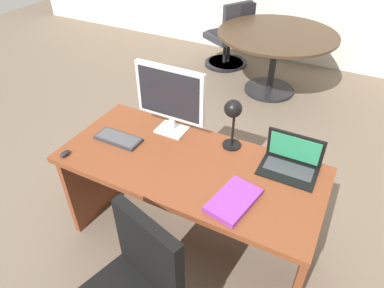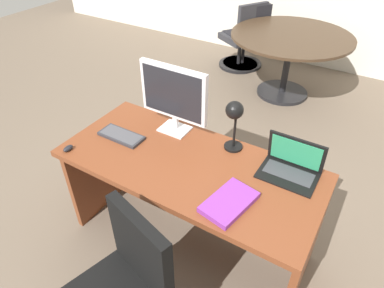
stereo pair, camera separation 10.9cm
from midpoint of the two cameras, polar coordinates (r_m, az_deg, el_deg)
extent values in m
plane|color=#6B5B4C|center=(3.67, 9.77, 1.38)|extent=(12.00, 12.00, 0.00)
cube|color=brown|center=(2.11, -1.95, -3.57)|extent=(1.63, 0.74, 0.04)
cube|color=brown|center=(2.75, -16.45, -4.37)|extent=(0.04, 0.65, 0.72)
cube|color=brown|center=(2.24, 17.20, -17.05)|extent=(0.04, 0.65, 0.72)
cube|color=brown|center=(2.53, 1.29, -5.81)|extent=(1.44, 0.02, 0.50)
cube|color=silver|center=(2.38, -4.71, 2.37)|extent=(0.20, 0.16, 0.01)
cube|color=silver|center=(2.35, -4.65, 3.59)|extent=(0.04, 0.02, 0.10)
cube|color=silver|center=(2.23, -5.08, 8.40)|extent=(0.49, 0.04, 0.36)
cube|color=black|center=(2.21, -5.36, 8.18)|extent=(0.44, 0.00, 0.32)
cube|color=black|center=(2.10, 14.21, -4.42)|extent=(0.33, 0.23, 0.01)
cube|color=#38383D|center=(2.11, 14.37, -4.02)|extent=(0.28, 0.13, 0.00)
cube|color=black|center=(2.10, 15.38, -0.60)|extent=(0.33, 0.05, 0.22)
cube|color=#2D9966|center=(2.10, 15.30, -0.76)|extent=(0.29, 0.04, 0.18)
cube|color=#2D2D33|center=(2.34, -13.48, 0.85)|extent=(0.31, 0.14, 0.02)
cube|color=#47474C|center=(2.34, -13.52, 1.06)|extent=(0.29, 0.12, 0.00)
ellipsoid|color=black|center=(2.31, -21.69, -1.52)|extent=(0.04, 0.07, 0.03)
cylinder|color=black|center=(2.24, 5.23, -0.16)|extent=(0.12, 0.12, 0.01)
cylinder|color=black|center=(2.16, 5.42, 2.56)|extent=(0.02, 0.02, 0.24)
sphere|color=black|center=(2.05, 5.34, 5.86)|extent=(0.11, 0.11, 0.11)
cube|color=purple|center=(1.86, 5.27, -9.36)|extent=(0.24, 0.34, 0.03)
cube|color=black|center=(1.78, -9.05, -17.22)|extent=(0.44, 0.18, 0.45)
cylinder|color=black|center=(4.53, 12.01, 8.86)|extent=(0.62, 0.62, 0.04)
cylinder|color=black|center=(4.37, 12.63, 13.04)|extent=(0.08, 0.08, 0.69)
cylinder|color=#3F2D1E|center=(4.24, 13.31, 17.44)|extent=(1.38, 1.38, 0.03)
cylinder|color=black|center=(5.16, 4.73, 13.23)|extent=(0.56, 0.56, 0.04)
cylinder|color=black|center=(5.09, 4.84, 15.19)|extent=(0.05, 0.05, 0.34)
cube|color=#2D2D33|center=(5.01, 4.97, 17.42)|extent=(0.63, 0.63, 0.08)
cube|color=#2D2D33|center=(4.77, 6.82, 19.66)|extent=(0.27, 0.41, 0.46)
cylinder|color=black|center=(5.20, 5.33, 13.36)|extent=(0.56, 0.56, 0.04)
cylinder|color=black|center=(5.12, 5.46, 15.36)|extent=(0.05, 0.05, 0.35)
cube|color=black|center=(5.05, 5.60, 17.62)|extent=(0.64, 0.64, 0.08)
cube|color=black|center=(4.80, 7.32, 19.60)|extent=(0.29, 0.40, 0.42)
camera|label=1|loc=(0.05, -91.53, -1.17)|focal=32.02mm
camera|label=2|loc=(0.05, 88.47, 1.17)|focal=32.02mm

